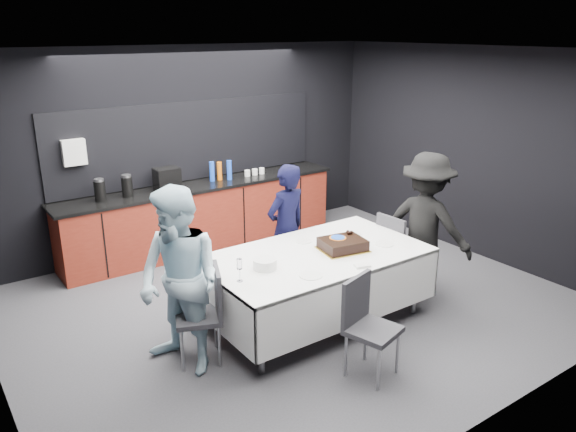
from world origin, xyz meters
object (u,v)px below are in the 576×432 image
(person_right, at_px, (426,225))
(chair_left, at_px, (207,308))
(plate_stack, at_px, (265,264))
(champagne_flute, at_px, (239,265))
(chair_right, at_px, (396,246))
(cake_assembly, at_px, (343,244))
(person_left, at_px, (180,282))
(party_table, at_px, (315,265))
(chair_near, at_px, (366,319))
(person_center, at_px, (286,228))

(person_right, bearing_deg, chair_left, 66.27)
(plate_stack, bearing_deg, champagne_flute, -162.58)
(chair_left, bearing_deg, chair_right, 2.03)
(plate_stack, height_order, person_right, person_right)
(chair_left, relative_size, person_right, 0.54)
(chair_left, height_order, chair_right, same)
(cake_assembly, distance_m, chair_right, 1.06)
(chair_right, relative_size, person_left, 0.53)
(cake_assembly, height_order, chair_left, cake_assembly)
(party_table, xyz_separation_m, chair_near, (-0.22, -1.02, -0.11))
(chair_near, height_order, person_right, person_right)
(chair_left, relative_size, person_left, 0.53)
(party_table, distance_m, person_right, 1.48)
(person_left, distance_m, person_right, 2.99)
(person_right, bearing_deg, cake_assembly, 64.98)
(plate_stack, bearing_deg, party_table, 2.15)
(chair_left, bearing_deg, person_center, 28.71)
(chair_left, bearing_deg, chair_near, -43.76)
(chair_near, bearing_deg, person_right, 26.09)
(plate_stack, relative_size, person_center, 0.15)
(chair_left, relative_size, person_center, 0.60)
(champagne_flute, bearing_deg, person_right, -1.69)
(plate_stack, relative_size, chair_near, 0.25)
(champagne_flute, bearing_deg, person_left, 167.06)
(person_center, bearing_deg, chair_left, 20.15)
(cake_assembly, bearing_deg, champagne_flute, -178.19)
(plate_stack, height_order, chair_left, chair_left)
(cake_assembly, xyz_separation_m, person_center, (-0.10, 0.90, -0.07))
(chair_left, bearing_deg, party_table, 0.04)
(cake_assembly, relative_size, person_left, 0.31)
(chair_near, bearing_deg, party_table, 77.89)
(person_right, bearing_deg, person_left, 66.78)
(person_right, bearing_deg, plate_stack, 65.61)
(person_left, bearing_deg, cake_assembly, 68.41)
(champagne_flute, height_order, person_center, person_center)
(chair_right, xyz_separation_m, person_center, (-1.10, 0.72, 0.24))
(person_left, bearing_deg, chair_near, 33.47)
(champagne_flute, relative_size, person_right, 0.13)
(party_table, height_order, person_right, person_right)
(plate_stack, height_order, champagne_flute, champagne_flute)
(chair_near, bearing_deg, champagne_flute, 131.12)
(plate_stack, distance_m, person_center, 1.18)
(party_table, height_order, chair_left, chair_left)
(champagne_flute, distance_m, chair_near, 1.25)
(person_right, bearing_deg, person_center, 31.65)
(party_table, relative_size, cake_assembly, 4.30)
(party_table, xyz_separation_m, person_center, (0.19, 0.81, 0.13))
(party_table, xyz_separation_m, champagne_flute, (-0.99, -0.13, 0.30))
(person_right, bearing_deg, chair_right, 8.72)
(person_center, xyz_separation_m, person_left, (-1.73, -0.82, 0.10))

